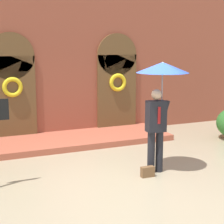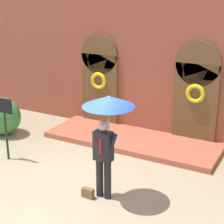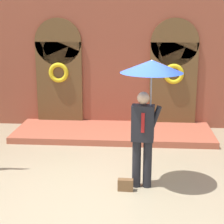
% 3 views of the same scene
% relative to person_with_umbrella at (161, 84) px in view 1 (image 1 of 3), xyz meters
% --- Properties ---
extents(ground_plane, '(80.00, 80.00, 0.00)m').
position_rel_person_with_umbrella_xyz_m(ground_plane, '(-0.85, -0.02, -1.91)').
color(ground_plane, tan).
extents(building_facade, '(14.00, 2.30, 5.60)m').
position_rel_person_with_umbrella_xyz_m(building_facade, '(-0.85, 4.13, 0.77)').
color(building_facade, brown).
rests_on(building_facade, ground).
extents(person_with_umbrella, '(1.10, 1.10, 2.36)m').
position_rel_person_with_umbrella_xyz_m(person_with_umbrella, '(0.00, 0.00, 0.00)').
color(person_with_umbrella, black).
rests_on(person_with_umbrella, ground).
extents(handbag, '(0.28, 0.13, 0.22)m').
position_rel_person_with_umbrella_xyz_m(handbag, '(-0.39, -0.20, -1.80)').
color(handbag, brown).
rests_on(handbag, ground).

